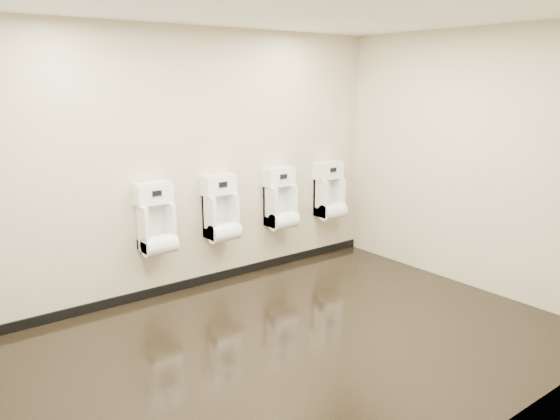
# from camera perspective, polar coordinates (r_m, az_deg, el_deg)

# --- Properties ---
(ground) EXTENTS (5.00, 3.50, 0.00)m
(ground) POSITION_cam_1_polar(r_m,az_deg,el_deg) (4.91, 1.02, -13.93)
(ground) COLOR black
(ground) RESTS_ON ground
(ceiling) EXTENTS (5.00, 3.50, 0.00)m
(ceiling) POSITION_cam_1_polar(r_m,az_deg,el_deg) (4.39, 1.19, 20.54)
(ceiling) COLOR white
(back_wall) EXTENTS (5.00, 0.02, 2.80)m
(back_wall) POSITION_cam_1_polar(r_m,az_deg,el_deg) (5.89, -9.58, 4.90)
(back_wall) COLOR #C3B794
(back_wall) RESTS_ON ground
(front_wall) EXTENTS (5.00, 0.02, 2.80)m
(front_wall) POSITION_cam_1_polar(r_m,az_deg,el_deg) (3.30, 20.40, -2.51)
(front_wall) COLOR #C3B794
(front_wall) RESTS_ON ground
(right_wall) EXTENTS (0.02, 3.50, 2.80)m
(right_wall) POSITION_cam_1_polar(r_m,az_deg,el_deg) (6.29, 19.30, 4.87)
(right_wall) COLOR #C3B794
(right_wall) RESTS_ON ground
(skirting_back) EXTENTS (5.00, 0.02, 0.10)m
(skirting_back) POSITION_cam_1_polar(r_m,az_deg,el_deg) (6.23, -9.04, -7.49)
(skirting_back) COLOR black
(skirting_back) RESTS_ON ground
(urinal_0) EXTENTS (0.39, 0.29, 0.72)m
(urinal_0) POSITION_cam_1_polar(r_m,az_deg,el_deg) (5.70, -12.80, -1.44)
(urinal_0) COLOR white
(urinal_0) RESTS_ON back_wall
(urinal_1) EXTENTS (0.39, 0.29, 0.72)m
(urinal_1) POSITION_cam_1_polar(r_m,az_deg,el_deg) (6.05, -6.16, -0.32)
(urinal_1) COLOR white
(urinal_1) RESTS_ON back_wall
(urinal_2) EXTENTS (0.39, 0.29, 0.72)m
(urinal_2) POSITION_cam_1_polar(r_m,az_deg,el_deg) (6.50, 0.08, 0.74)
(urinal_2) COLOR white
(urinal_2) RESTS_ON back_wall
(urinal_3) EXTENTS (0.39, 0.29, 0.72)m
(urinal_3) POSITION_cam_1_polar(r_m,az_deg,el_deg) (7.00, 5.23, 1.60)
(urinal_3) COLOR white
(urinal_3) RESTS_ON back_wall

